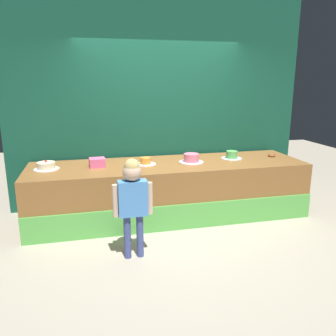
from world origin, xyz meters
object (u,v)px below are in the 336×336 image
(cake_far_left, at_px, (46,166))
(cake_far_right, at_px, (232,155))
(pink_box, at_px, (97,162))
(cake_center_left, at_px, (146,162))
(child_figure, at_px, (133,195))
(cake_center_right, at_px, (191,159))
(donut, at_px, (272,155))

(cake_far_left, relative_size, cake_far_right, 1.07)
(cake_far_right, bearing_deg, pink_box, -178.69)
(cake_far_left, distance_m, cake_center_left, 1.32)
(child_figure, distance_m, cake_center_right, 1.50)
(pink_box, distance_m, donut, 2.65)
(cake_center_left, bearing_deg, cake_far_right, 2.69)
(donut, xyz_separation_m, cake_far_left, (-3.31, -0.03, 0.03))
(child_figure, xyz_separation_m, cake_center_right, (1.00, 1.11, 0.11))
(pink_box, xyz_separation_m, cake_far_right, (1.99, 0.05, -0.01))
(cake_center_left, xyz_separation_m, cake_far_right, (1.32, 0.06, 0.01))
(donut, height_order, cake_far_right, cake_far_right)
(donut, height_order, cake_center_left, cake_center_left)
(cake_far_left, bearing_deg, cake_center_right, -1.47)
(child_figure, height_order, pink_box, child_figure)
(child_figure, distance_m, donut, 2.61)
(donut, bearing_deg, pink_box, -179.22)
(donut, distance_m, cake_center_left, 1.99)
(child_figure, relative_size, donut, 10.02)
(pink_box, xyz_separation_m, cake_center_right, (1.32, -0.04, -0.00))
(child_figure, height_order, cake_center_left, child_figure)
(cake_center_left, height_order, cake_center_right, cake_center_right)
(child_figure, height_order, cake_far_right, child_figure)
(pink_box, bearing_deg, cake_far_left, 179.17)
(cake_center_left, xyz_separation_m, cake_center_right, (0.66, -0.02, 0.02))
(cake_center_right, bearing_deg, donut, 3.35)
(donut, bearing_deg, cake_center_right, -176.65)
(pink_box, xyz_separation_m, cake_center_left, (0.66, -0.02, -0.02))
(donut, distance_m, cake_far_left, 3.31)
(pink_box, relative_size, cake_far_left, 0.63)
(pink_box, distance_m, cake_center_right, 1.33)
(child_figure, distance_m, cake_far_left, 1.53)
(pink_box, height_order, cake_far_right, pink_box)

